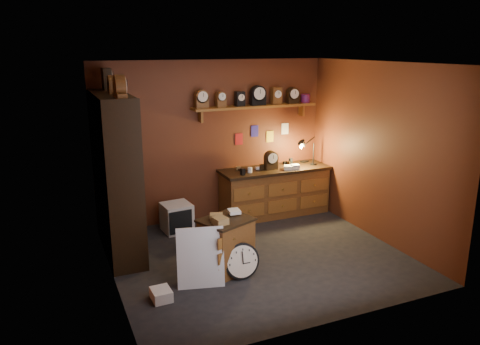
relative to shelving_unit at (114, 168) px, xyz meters
name	(u,v)px	position (x,y,z in m)	size (l,w,h in m)	color
floor	(258,257)	(1.79, -0.98, -1.25)	(4.00, 4.00, 0.00)	black
room_shell	(259,137)	(1.84, -0.87, 0.47)	(4.02, 3.62, 2.71)	#5F2B16
shelving_unit	(114,168)	(0.00, 0.00, 0.00)	(0.47, 1.60, 2.58)	black
workbench	(275,189)	(2.81, 0.49, -0.78)	(1.95, 0.66, 1.36)	brown
low_cabinet	(226,243)	(1.22, -1.18, -0.86)	(0.80, 0.74, 0.82)	brown
big_round_clock	(242,261)	(1.32, -1.46, -1.02)	(0.48, 0.16, 0.48)	black
white_panel	(201,285)	(0.77, -1.45, -1.25)	(0.59, 0.03, 0.78)	silver
mini_fridge	(177,217)	(0.99, 0.41, -1.02)	(0.48, 0.50, 0.46)	silver
floor_box_a	(220,266)	(1.13, -1.19, -1.18)	(0.24, 0.20, 0.15)	olive
floor_box_b	(161,295)	(0.23, -1.59, -1.19)	(0.22, 0.27, 0.13)	white
floor_box_c	(186,243)	(0.93, -0.30, -1.17)	(0.23, 0.19, 0.17)	olive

